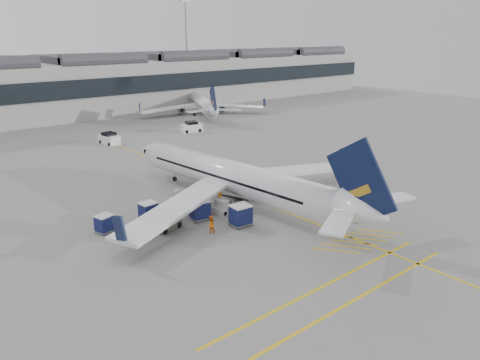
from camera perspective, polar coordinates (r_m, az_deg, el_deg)
ground at (r=39.46m, az=-2.88°, el=-8.04°), size 220.00×220.00×0.00m
apron_markings at (r=52.47m, az=-0.79°, el=-1.37°), size 0.25×60.00×0.01m
airliner_main at (r=47.93m, az=-0.34°, el=0.20°), size 31.84×34.90×9.28m
airliner_far at (r=102.22m, az=-4.69°, el=9.26°), size 25.19×27.79×7.97m
belt_loader at (r=46.71m, az=-1.43°, el=-3.15°), size 4.45×1.98×1.77m
baggage_cart_a at (r=44.49m, az=-4.94°, el=-3.58°), size 2.09×1.83×1.94m
baggage_cart_b at (r=42.98m, az=0.07°, el=-4.25°), size 2.00×1.69×1.98m
baggage_cart_c at (r=43.40m, az=-16.20°, el=-5.07°), size 1.78×1.59×1.59m
baggage_cart_d at (r=45.20m, az=-11.12°, el=-3.67°), size 1.78×1.52×1.72m
ramp_agent_a at (r=49.47m, az=-2.42°, el=-1.43°), size 0.81×0.68×1.88m
ramp_agent_b at (r=41.58m, az=-3.60°, el=-5.42°), size 0.84×0.67×1.64m
pushback_tug at (r=42.89m, az=-8.97°, el=-5.16°), size 2.79×2.06×1.40m
safety_cone_nose at (r=58.62m, az=-6.27°, el=0.81°), size 0.33×0.33×0.46m
safety_cone_engine at (r=54.19m, az=7.63°, el=-0.64°), size 0.36×0.36×0.49m
service_van_mid at (r=77.41m, az=-15.66°, el=4.85°), size 2.35×3.91×1.89m
service_van_right at (r=84.30m, az=-5.93°, el=6.42°), size 4.04×2.67×1.91m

